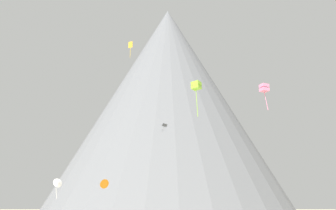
{
  "coord_description": "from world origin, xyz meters",
  "views": [
    {
      "loc": [
        0.6,
        -25.09,
        2.94
      ],
      "look_at": [
        0.56,
        32.75,
        18.86
      ],
      "focal_mm": 38.64,
      "sensor_mm": 36.0,
      "label": 1
    }
  ],
  "objects": [
    {
      "name": "kite_lime_mid",
      "position": [
        4.69,
        24.5,
        19.46
      ],
      "size": [
        1.65,
        1.63,
        5.19
      ],
      "rotation": [
        0.0,
        0.0,
        1.03
      ],
      "color": "#8CD133"
    },
    {
      "name": "kite_white_low",
      "position": [
        -18.2,
        37.73,
        6.45
      ],
      "size": [
        1.65,
        1.55,
        3.45
      ],
      "rotation": [
        0.0,
        0.0,
        0.71
      ],
      "color": "white"
    },
    {
      "name": "kite_orange_low",
      "position": [
        -9.59,
        33.68,
        6.1
      ],
      "size": [
        1.63,
        1.44,
        1.51
      ],
      "rotation": [
        0.0,
        0.0,
        3.77
      ],
      "color": "orange"
    },
    {
      "name": "rock_massif",
      "position": [
        0.41,
        80.28,
        30.33
      ],
      "size": [
        95.36,
        95.36,
        63.8
      ],
      "color": "slate",
      "rests_on": "ground_plane"
    },
    {
      "name": "kite_pink_mid",
      "position": [
        14.77,
        25.49,
        19.45
      ],
      "size": [
        1.42,
        1.4,
        3.99
      ],
      "rotation": [
        0.0,
        0.0,
        1.94
      ],
      "color": "pink"
    },
    {
      "name": "kite_gold_high",
      "position": [
        -7.19,
        43.86,
        34.67
      ],
      "size": [
        0.92,
        0.71,
        3.52
      ],
      "rotation": [
        0.0,
        0.0,
        4.97
      ],
      "color": "gold"
    },
    {
      "name": "kite_yellow_low",
      "position": [
        4.85,
        56.23,
        12.32
      ],
      "size": [
        1.83,
        0.85,
        5.54
      ],
      "rotation": [
        0.0,
        0.0,
        3.1
      ],
      "color": "yellow"
    }
  ]
}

